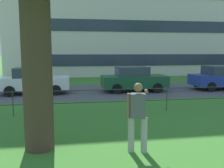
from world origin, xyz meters
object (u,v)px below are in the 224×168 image
Objects in this scene: person_thrower at (138,115)px; apartment_building_background at (137,2)px; car_blue_left at (221,77)px; car_white_right at (34,81)px; car_dark_green_far_left at (134,79)px.

person_thrower is 26.98m from apartment_building_background.
person_thrower reaches higher than car_blue_left.
car_white_right is 0.14× the size of apartment_building_background.
car_white_right is (-3.71, 9.50, -0.16)m from person_thrower.
car_white_right is 11.86m from car_blue_left.
car_white_right is at bearing -123.39° from apartment_building_background.
apartment_building_background is (4.30, 15.70, 7.56)m from car_dark_green_far_left.
person_thrower is 0.43× the size of car_dark_green_far_left.
car_white_right and car_dark_green_far_left have the same top height.
apartment_building_background reaches higher than car_white_right.
car_white_right is at bearing 179.05° from car_blue_left.
car_white_right and car_blue_left have the same top height.
car_blue_left is at bearing -0.95° from car_white_right.
person_thrower is 9.67m from car_dark_green_far_left.
car_blue_left is at bearing -0.98° from car_dark_green_far_left.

